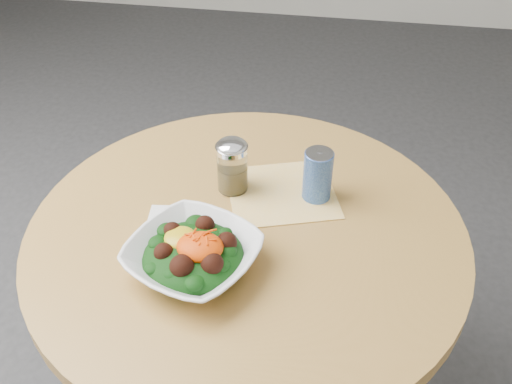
% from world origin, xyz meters
% --- Properties ---
extents(table, '(0.90, 0.90, 0.75)m').
position_xyz_m(table, '(0.00, 0.00, 0.55)').
color(table, black).
rests_on(table, ground).
extents(cloth_napkin, '(0.28, 0.27, 0.00)m').
position_xyz_m(cloth_napkin, '(0.06, 0.12, 0.75)').
color(cloth_napkin, orange).
rests_on(cloth_napkin, table).
extents(paper_napkins, '(0.19, 0.19, 0.00)m').
position_xyz_m(paper_napkins, '(-0.12, -0.04, 0.75)').
color(paper_napkins, white).
rests_on(paper_napkins, table).
extents(salad_bowl, '(0.31, 0.31, 0.09)m').
position_xyz_m(salad_bowl, '(-0.08, -0.13, 0.78)').
color(salad_bowl, white).
rests_on(salad_bowl, table).
extents(fork, '(0.07, 0.19, 0.00)m').
position_xyz_m(fork, '(-0.14, -0.10, 0.76)').
color(fork, black).
rests_on(fork, table).
extents(spice_shaker, '(0.07, 0.07, 0.13)m').
position_xyz_m(spice_shaker, '(-0.05, 0.12, 0.81)').
color(spice_shaker, silver).
rests_on(spice_shaker, table).
extents(beverage_can, '(0.06, 0.06, 0.12)m').
position_xyz_m(beverage_can, '(0.13, 0.12, 0.81)').
color(beverage_can, navy).
rests_on(beverage_can, table).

